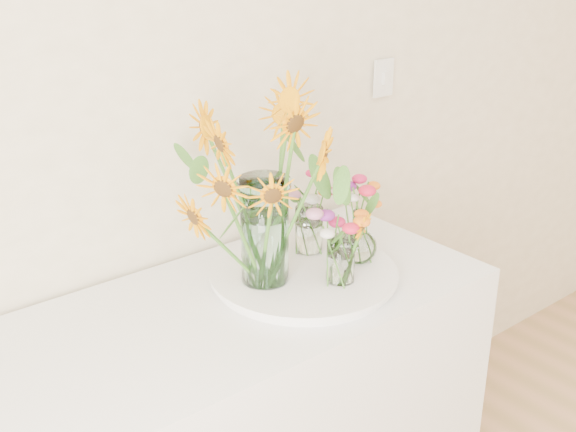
# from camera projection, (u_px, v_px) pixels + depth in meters

# --- Properties ---
(tray) EXTENTS (0.46, 0.46, 0.02)m
(tray) POSITION_uv_depth(u_px,v_px,m) (304.00, 276.00, 1.87)
(tray) COLOR white
(tray) RESTS_ON counter
(mason_jar) EXTENTS (0.12, 0.12, 0.28)m
(mason_jar) POSITION_uv_depth(u_px,v_px,m) (265.00, 231.00, 1.77)
(mason_jar) COLOR #BFF7E9
(mason_jar) RESTS_ON tray
(sunflower_bouquet) EXTENTS (0.79, 0.79, 0.51)m
(sunflower_bouquet) POSITION_uv_depth(u_px,v_px,m) (264.00, 186.00, 1.72)
(sunflower_bouquet) COLOR orange
(sunflower_bouquet) RESTS_ON tray
(small_vase_a) EXTENTS (0.09, 0.09, 0.12)m
(small_vase_a) POSITION_uv_depth(u_px,v_px,m) (341.00, 261.00, 1.79)
(small_vase_a) COLOR white
(small_vase_a) RESTS_ON tray
(wildflower_posy_a) EXTENTS (0.19, 0.19, 0.21)m
(wildflower_posy_a) POSITION_uv_depth(u_px,v_px,m) (341.00, 244.00, 1.77)
(wildflower_posy_a) COLOR orange
(wildflower_posy_a) RESTS_ON tray
(small_vase_b) EXTENTS (0.13, 0.13, 0.14)m
(small_vase_b) POSITION_uv_depth(u_px,v_px,m) (359.00, 236.00, 1.90)
(small_vase_b) COLOR white
(small_vase_b) RESTS_ON tray
(wildflower_posy_b) EXTENTS (0.20, 0.20, 0.23)m
(wildflower_posy_b) POSITION_uv_depth(u_px,v_px,m) (359.00, 221.00, 1.88)
(wildflower_posy_b) COLOR orange
(wildflower_posy_b) RESTS_ON tray
(small_vase_c) EXTENTS (0.10, 0.10, 0.13)m
(small_vase_c) POSITION_uv_depth(u_px,v_px,m) (309.00, 230.00, 1.95)
(small_vase_c) COLOR white
(small_vase_c) RESTS_ON tray
(wildflower_posy_c) EXTENTS (0.20, 0.20, 0.22)m
(wildflower_posy_c) POSITION_uv_depth(u_px,v_px,m) (309.00, 215.00, 1.94)
(wildflower_posy_c) COLOR orange
(wildflower_posy_c) RESTS_ON tray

